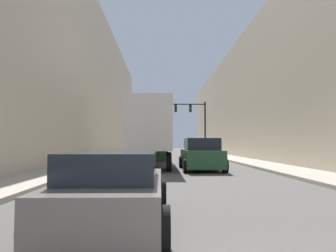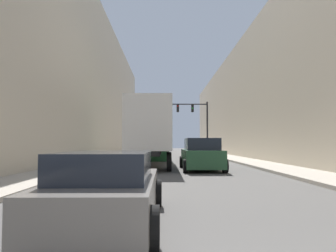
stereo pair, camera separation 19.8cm
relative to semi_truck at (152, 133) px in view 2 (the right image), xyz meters
name	(u,v)px [view 2 (the right image)]	position (x,y,z in m)	size (l,w,h in m)	color
sidewalk_right	(232,158)	(7.43, 8.82, -2.17)	(2.44, 80.00, 0.15)	#B2A899
sidewalk_left	(109,158)	(-4.45, 8.82, -2.17)	(2.44, 80.00, 0.15)	#B2A899
building_right	(275,96)	(11.65, 8.82, 3.87)	(6.00, 80.00, 12.22)	beige
building_left	(67,77)	(-8.67, 8.82, 5.74)	(6.00, 80.00, 15.97)	beige
semi_truck	(152,133)	(0.00, 0.00, 0.00)	(2.50, 13.44, 4.00)	silver
sedan_car	(108,189)	(-0.21, -16.67, -1.60)	(1.99, 4.51, 1.33)	slate
suv_car	(201,155)	(2.91, -4.52, -1.41)	(2.24, 4.93, 1.77)	#234C2D
traffic_signal_gantry	(191,117)	(4.10, 16.65, 2.46)	(7.24, 0.35, 6.54)	black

